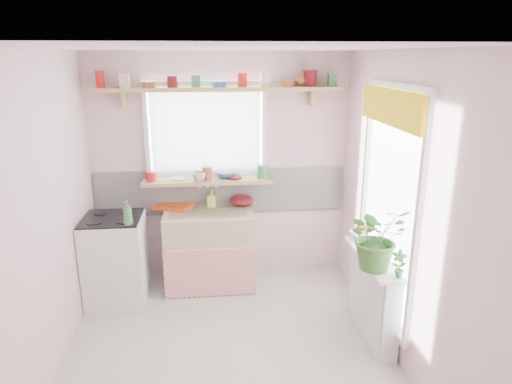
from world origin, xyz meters
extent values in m
plane|color=beige|center=(0.00, 0.00, 0.00)|extent=(3.20, 3.20, 0.00)
plane|color=white|center=(0.00, 0.00, 2.50)|extent=(3.20, 3.20, 0.00)
plane|color=beige|center=(0.00, 1.60, 1.25)|extent=(2.80, 0.00, 2.80)
plane|color=beige|center=(0.00, -1.60, 1.25)|extent=(2.80, 0.00, 2.80)
plane|color=beige|center=(-1.40, 0.00, 1.25)|extent=(0.00, 3.20, 3.20)
plane|color=beige|center=(1.40, 0.00, 1.25)|extent=(0.00, 3.20, 3.20)
cube|color=white|center=(0.00, 1.59, 1.00)|extent=(2.74, 0.03, 0.50)
cube|color=#C7818C|center=(0.00, 1.58, 0.80)|extent=(2.74, 0.02, 0.12)
cube|color=white|center=(-0.15, 1.60, 1.65)|extent=(1.20, 0.01, 1.00)
cube|color=white|center=(-0.15, 1.53, 1.65)|extent=(1.15, 0.02, 0.95)
cube|color=white|center=(1.40, 0.20, 1.25)|extent=(0.01, 1.10, 1.90)
cube|color=yellow|center=(1.31, 0.20, 2.06)|extent=(0.03, 1.20, 0.28)
cube|color=white|center=(-0.15, 1.30, 0.28)|extent=(0.85, 0.55, 0.55)
cube|color=#DC4840|center=(-0.15, 1.02, 0.28)|extent=(0.95, 0.02, 0.53)
cube|color=#C2B08E|center=(-0.15, 1.30, 0.70)|extent=(0.95, 0.55, 0.30)
cylinder|color=silver|center=(-0.15, 1.55, 1.10)|extent=(0.03, 0.22, 0.03)
cube|color=white|center=(-1.10, 1.05, 0.45)|extent=(0.58, 0.58, 0.90)
cube|color=black|center=(-1.10, 1.05, 0.91)|extent=(0.56, 0.56, 0.02)
cylinder|color=black|center=(-1.24, 0.91, 0.92)|extent=(0.14, 0.14, 0.01)
cylinder|color=black|center=(-0.96, 0.91, 0.92)|extent=(0.14, 0.14, 0.01)
cylinder|color=black|center=(-1.24, 1.19, 0.92)|extent=(0.14, 0.14, 0.01)
cylinder|color=black|center=(-0.96, 1.19, 0.92)|extent=(0.14, 0.14, 0.01)
cube|color=white|center=(1.30, 0.20, 0.38)|extent=(0.15, 0.90, 0.75)
cube|color=white|center=(1.27, 0.20, 0.76)|extent=(0.22, 0.95, 0.03)
cube|color=tan|center=(-0.15, 1.48, 1.14)|extent=(1.40, 0.22, 0.04)
cube|color=tan|center=(0.00, 1.47, 2.12)|extent=(2.52, 0.24, 0.04)
cylinder|color=red|center=(-1.18, 1.47, 2.20)|extent=(0.11, 0.11, 0.12)
cylinder|color=silver|center=(-0.94, 1.47, 2.20)|extent=(0.11, 0.11, 0.12)
cylinder|color=#A55133|center=(-0.71, 1.47, 2.17)|extent=(0.11, 0.11, 0.06)
cylinder|color=#590F14|center=(-0.47, 1.47, 2.20)|extent=(0.11, 0.11, 0.12)
cylinder|color=#3F7F4C|center=(-0.24, 1.47, 2.20)|extent=(0.11, 0.11, 0.12)
cylinder|color=#3359A5|center=(0.00, 1.47, 2.17)|extent=(0.11, 0.11, 0.06)
cylinder|color=red|center=(0.24, 1.47, 2.20)|extent=(0.11, 0.11, 0.12)
cylinder|color=silver|center=(0.47, 1.47, 2.20)|extent=(0.11, 0.11, 0.12)
cylinder|color=#A55133|center=(0.71, 1.47, 2.17)|extent=(0.11, 0.11, 0.06)
cylinder|color=#590F14|center=(0.94, 1.47, 2.20)|extent=(0.11, 0.11, 0.12)
cylinder|color=#3F7F4C|center=(1.18, 1.47, 2.20)|extent=(0.11, 0.11, 0.12)
cylinder|color=red|center=(-0.77, 1.48, 1.22)|extent=(0.11, 0.11, 0.12)
cylinder|color=silver|center=(-0.46, 1.48, 1.22)|extent=(0.11, 0.11, 0.12)
cylinder|color=#A55133|center=(-0.15, 1.48, 1.19)|extent=(0.11, 0.11, 0.06)
cylinder|color=#590F14|center=(0.16, 1.48, 1.22)|extent=(0.11, 0.11, 0.12)
cylinder|color=#3F7F4C|center=(0.47, 1.48, 1.22)|extent=(0.11, 0.11, 0.12)
cube|color=#D24712|center=(-0.53, 1.50, 0.87)|extent=(0.46, 0.41, 0.04)
ellipsoid|color=maroon|center=(0.22, 1.50, 0.91)|extent=(0.28, 0.28, 0.12)
imported|color=#386B2A|center=(1.21, -0.02, 1.05)|extent=(0.55, 0.50, 0.55)
imported|color=white|center=(1.33, 0.60, 0.81)|extent=(0.31, 0.31, 0.06)
imported|color=#2C7030|center=(1.33, -0.20, 0.89)|extent=(0.14, 0.12, 0.23)
imported|color=#D2C55D|center=(-0.11, 1.50, 0.95)|extent=(0.10, 0.10, 0.20)
imported|color=beige|center=(-0.24, 1.42, 1.21)|extent=(0.17, 0.17, 0.10)
imported|color=#30569D|center=(0.05, 1.54, 1.19)|extent=(0.25, 0.25, 0.07)
imported|color=#B06236|center=(0.88, 1.53, 2.22)|extent=(0.18, 0.18, 0.17)
imported|color=#408149|center=(-0.90, 0.83, 1.03)|extent=(0.12, 0.12, 0.23)
sphere|color=orange|center=(1.33, 0.60, 0.86)|extent=(0.08, 0.08, 0.08)
sphere|color=orange|center=(1.39, 0.63, 0.86)|extent=(0.08, 0.08, 0.08)
sphere|color=orange|center=(1.28, 0.62, 0.86)|extent=(0.08, 0.08, 0.08)
cylinder|color=yellow|center=(1.35, 0.55, 0.87)|extent=(0.18, 0.04, 0.10)
camera|label=1|loc=(-0.11, -3.31, 2.45)|focal=32.00mm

